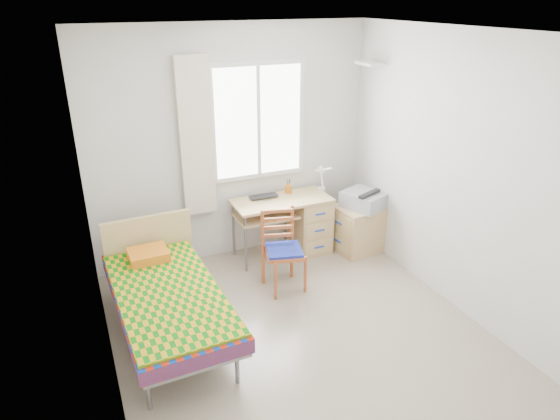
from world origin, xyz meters
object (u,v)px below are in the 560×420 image
(bed, at_px, (166,294))
(printer, at_px, (364,199))
(chair, at_px, (283,244))
(desk, at_px, (304,221))
(cabinet, at_px, (357,229))

(bed, bearing_deg, printer, 12.78)
(chair, xyz_separation_m, printer, (1.19, 0.36, 0.17))
(bed, relative_size, chair, 2.20)
(bed, xyz_separation_m, chair, (1.26, 0.29, 0.09))
(chair, relative_size, printer, 1.54)
(desk, xyz_separation_m, chair, (-0.56, -0.64, 0.10))
(cabinet, bearing_deg, printer, -29.88)
(bed, xyz_separation_m, desk, (1.82, 0.93, -0.01))
(desk, relative_size, cabinet, 1.96)
(desk, bearing_deg, printer, -23.99)
(bed, relative_size, printer, 3.38)
(bed, height_order, printer, bed)
(cabinet, relative_size, printer, 1.02)
(chair, height_order, cabinet, chair)
(chair, height_order, printer, chair)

